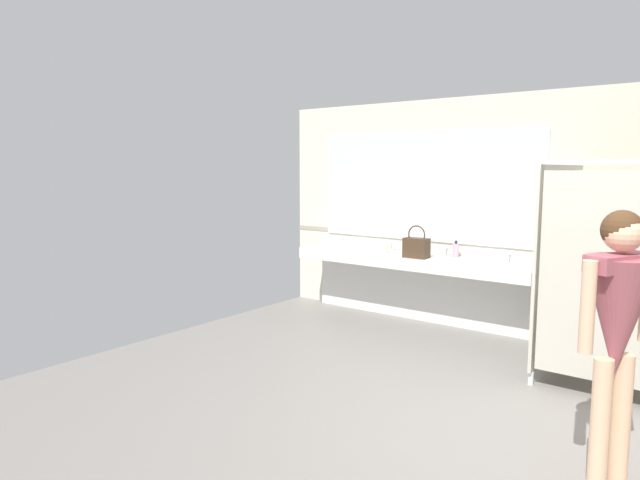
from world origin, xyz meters
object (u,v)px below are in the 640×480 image
at_px(handbag, 416,247).
at_px(paper_cup, 386,249).
at_px(soap_dispenser, 456,250).
at_px(person_standing, 618,316).

height_order(handbag, paper_cup, handbag).
relative_size(soap_dispenser, paper_cup, 1.93).
bearing_deg(handbag, person_standing, -42.81).
bearing_deg(paper_cup, person_standing, -39.10).
bearing_deg(person_standing, handbag, 137.19).
xyz_separation_m(soap_dispenser, paper_cup, (-0.83, -0.22, -0.03)).
height_order(handbag, soap_dispenser, handbag).
distance_m(person_standing, soap_dispenser, 3.47).
distance_m(soap_dispenser, paper_cup, 0.86).
height_order(soap_dispenser, paper_cup, soap_dispenser).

